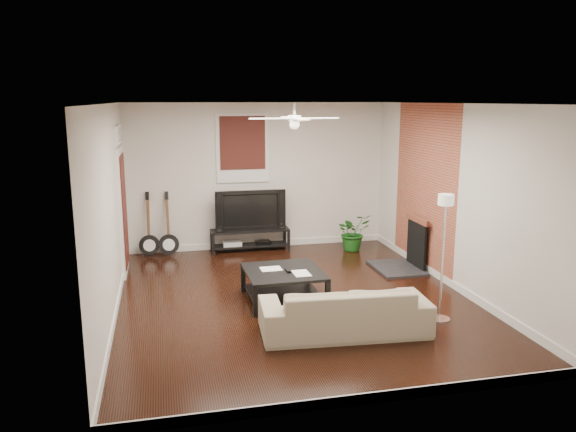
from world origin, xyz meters
The scene contains 14 objects.
room centered at (0.00, 0.00, 1.40)m, with size 5.01×6.01×2.81m.
brick_accent centered at (2.49, 1.00, 1.40)m, with size 0.02×2.20×2.80m, color #B15039.
fireplace centered at (2.20, 1.00, 0.46)m, with size 0.80×1.10×0.92m, color black.
window_back centered at (-0.30, 2.97, 1.95)m, with size 1.00×0.06×1.30m, color #36150E.
door_left centered at (-2.46, 1.90, 1.25)m, with size 0.08×1.00×2.50m, color white.
tv_stand centered at (-0.21, 2.78, 0.21)m, with size 1.49×0.40×0.42m, color black.
tv centered at (-0.21, 2.80, 0.80)m, with size 1.34×0.18×0.77m, color black.
coffee_table centered at (-0.17, -0.05, 0.23)m, with size 1.08×1.08×0.45m, color black.
sofa centered at (0.33, -1.34, 0.30)m, with size 2.08×0.81×0.61m, color tan.
floor_lamp centered at (1.68, -1.24, 0.85)m, with size 0.28×0.28×1.69m, color silver, non-canonical shape.
potted_plant centered at (1.72, 2.35, 0.36)m, with size 0.64×0.56×0.72m, color #1A5919.
guitar_left centered at (-2.09, 2.75, 0.61)m, with size 0.37×0.26×1.21m, color black, non-canonical shape.
guitar_right centered at (-1.74, 2.72, 0.61)m, with size 0.37×0.26×1.21m, color black, non-canonical shape.
ceiling_fan centered at (0.00, 0.00, 2.60)m, with size 1.24×1.24×0.32m, color white, non-canonical shape.
Camera 1 is at (-1.80, -7.58, 2.86)m, focal length 34.96 mm.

